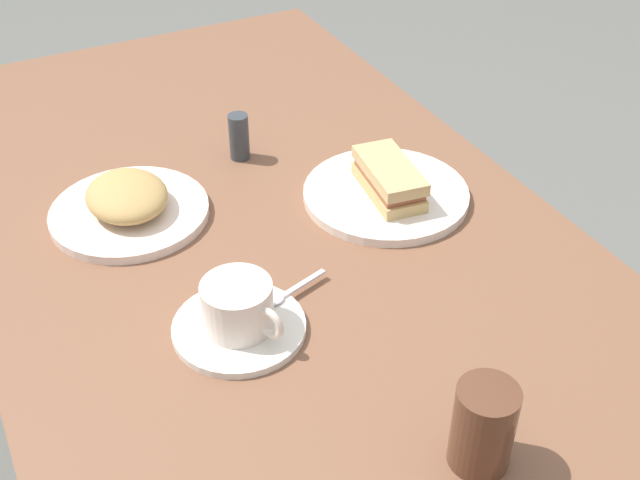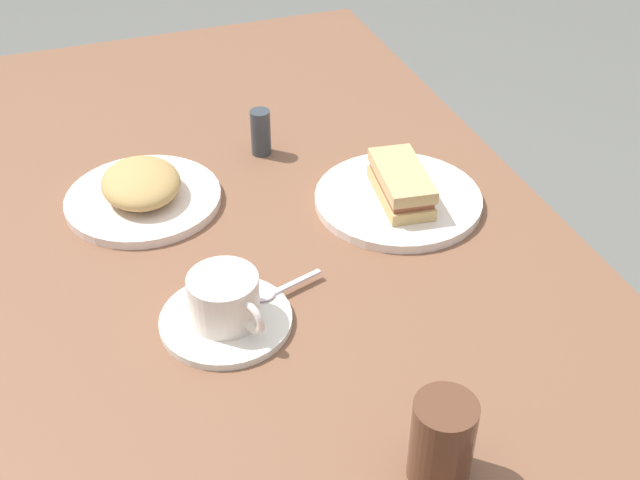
# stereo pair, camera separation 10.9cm
# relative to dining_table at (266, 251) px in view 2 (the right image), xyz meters

# --- Properties ---
(dining_table) EXTENTS (1.35, 0.80, 0.71)m
(dining_table) POSITION_rel_dining_table_xyz_m (0.00, 0.00, 0.00)
(dining_table) COLOR brown
(dining_table) RESTS_ON ground_plane
(sandwich_plate) EXTENTS (0.25, 0.25, 0.01)m
(sandwich_plate) POSITION_rel_dining_table_xyz_m (-0.06, -0.19, 0.09)
(sandwich_plate) COLOR silver
(sandwich_plate) RESTS_ON dining_table
(sandwich_front) EXTENTS (0.15, 0.08, 0.05)m
(sandwich_front) POSITION_rel_dining_table_xyz_m (-0.06, -0.19, 0.12)
(sandwich_front) COLOR tan
(sandwich_front) RESTS_ON sandwich_plate
(coffee_saucer) EXTENTS (0.16, 0.16, 0.01)m
(coffee_saucer) POSITION_rel_dining_table_xyz_m (-0.23, 0.12, 0.09)
(coffee_saucer) COLOR silver
(coffee_saucer) RESTS_ON dining_table
(coffee_cup) EXTENTS (0.11, 0.09, 0.06)m
(coffee_cup) POSITION_rel_dining_table_xyz_m (-0.23, 0.11, 0.13)
(coffee_cup) COLOR silver
(coffee_cup) RESTS_ON coffee_saucer
(spoon) EXTENTS (0.04, 0.10, 0.01)m
(spoon) POSITION_rel_dining_table_xyz_m (-0.20, 0.04, 0.10)
(spoon) COLOR silver
(spoon) RESTS_ON coffee_saucer
(side_plate) EXTENTS (0.23, 0.23, 0.01)m
(side_plate) POSITION_rel_dining_table_xyz_m (0.07, 0.16, 0.09)
(side_plate) COLOR beige
(side_plate) RESTS_ON dining_table
(side_food_pile) EXTENTS (0.14, 0.11, 0.04)m
(side_food_pile) POSITION_rel_dining_table_xyz_m (0.07, 0.16, 0.12)
(side_food_pile) COLOR #AF884D
(side_food_pile) RESTS_ON side_plate
(salt_shaker) EXTENTS (0.03, 0.03, 0.08)m
(salt_shaker) POSITION_rel_dining_table_xyz_m (0.15, -0.04, 0.12)
(salt_shaker) COLOR #33383D
(salt_shaker) RESTS_ON dining_table
(drinking_glass) EXTENTS (0.06, 0.06, 0.10)m
(drinking_glass) POSITION_rel_dining_table_xyz_m (-0.51, -0.03, 0.13)
(drinking_glass) COLOR #54301E
(drinking_glass) RESTS_ON dining_table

